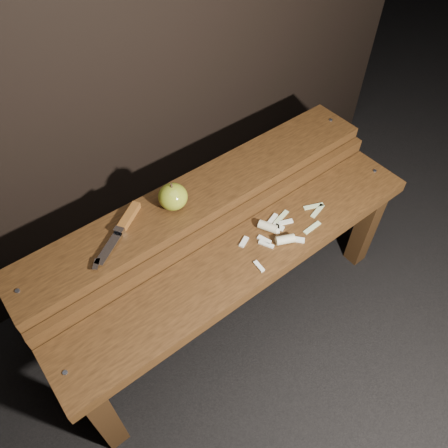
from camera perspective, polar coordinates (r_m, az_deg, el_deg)
ground at (r=1.63m, az=1.33°, el=-11.61°), size 60.00×60.00×0.00m
bench_front_tier at (r=1.30m, az=3.32°, el=-5.96°), size 1.20×0.20×0.42m
bench_rear_tier at (r=1.36m, az=-2.75°, el=1.69°), size 1.20×0.21×0.50m
apple at (r=1.24m, az=-6.70°, el=3.57°), size 0.08×0.08×0.09m
knife at (r=1.23m, az=-12.94°, el=-0.03°), size 0.21×0.15×0.02m
apple_scraps at (r=1.30m, az=7.22°, el=-0.97°), size 0.32×0.14×0.03m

